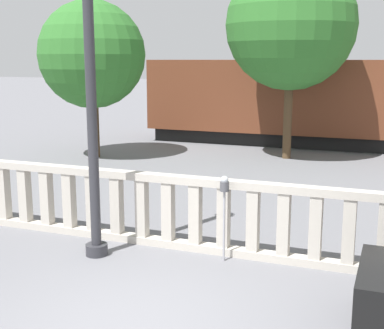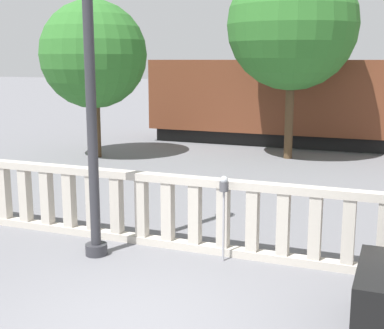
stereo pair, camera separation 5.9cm
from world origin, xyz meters
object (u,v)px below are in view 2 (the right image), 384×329
(lamppost, at_px, (89,41))
(tree_right, at_px, (292,25))
(parking_meter, at_px, (224,194))
(tree_left, at_px, (93,55))

(lamppost, relative_size, tree_right, 1.00)
(lamppost, distance_m, tree_right, 10.76)
(parking_meter, xyz_separation_m, tree_left, (-7.37, 7.90, 2.38))
(lamppost, xyz_separation_m, tree_left, (-5.17, 8.45, -0.14))
(lamppost, xyz_separation_m, parking_meter, (2.20, 0.55, -2.52))
(parking_meter, distance_m, tree_left, 11.06)
(parking_meter, bearing_deg, lamppost, -165.89)
(tree_right, bearing_deg, lamppost, -96.68)
(tree_left, bearing_deg, tree_right, 18.91)
(lamppost, bearing_deg, tree_right, 83.32)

